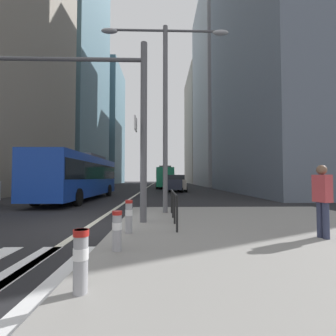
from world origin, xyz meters
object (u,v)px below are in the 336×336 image
at_px(street_lamp_post, 165,92).
at_px(bollard_right, 129,215).
at_px(city_bus_blue_oncoming, 80,175).
at_px(city_bus_red_distant, 165,177).
at_px(city_bus_red_receding, 165,176).
at_px(car_receding_near, 172,183).
at_px(car_oncoming_mid, 105,182).
at_px(traffic_signal_gantry, 74,101).
at_px(pedestrian_waiting, 322,197).
at_px(bollard_left, 117,228).
at_px(car_receding_far, 178,183).
at_px(bollard_front, 81,258).

height_order(street_lamp_post, bollard_right, street_lamp_post).
distance_m(city_bus_blue_oncoming, city_bus_red_distant, 43.04).
height_order(city_bus_red_receding, bollard_right, city_bus_red_receding).
relative_size(city_bus_red_receding, car_receding_near, 2.36).
xyz_separation_m(car_oncoming_mid, car_receding_near, (9.80, -9.03, 0.00)).
xyz_separation_m(traffic_signal_gantry, pedestrian_waiting, (6.80, -2.22, -3.01)).
bearing_deg(city_bus_red_distant, traffic_signal_gantry, -94.08).
distance_m(car_oncoming_mid, street_lamp_post, 28.61).
xyz_separation_m(car_receding_near, bollard_right, (-2.11, -21.66, -0.36)).
relative_size(street_lamp_post, bollard_left, 10.15).
relative_size(city_bus_red_receding, car_receding_far, 2.53).
distance_m(traffic_signal_gantry, bollard_left, 5.14).
distance_m(city_bus_red_receding, city_bus_red_distant, 21.34).
bearing_deg(bollard_left, city_bus_red_distant, 88.24).
bearing_deg(bollard_left, bollard_front, -94.28).
bearing_deg(car_receding_near, street_lamp_post, -93.48).
relative_size(city_bus_red_receding, bollard_left, 13.79).
xyz_separation_m(car_receding_near, bollard_left, (-2.14, -23.21, -0.40)).
relative_size(city_bus_blue_oncoming, car_oncoming_mid, 2.72).
distance_m(car_oncoming_mid, traffic_signal_gantry, 29.85).
bearing_deg(car_oncoming_mid, street_lamp_post, -72.07).
bearing_deg(car_receding_near, car_receding_far, 31.01).
distance_m(car_receding_near, bollard_left, 23.31).
bearing_deg(traffic_signal_gantry, city_bus_blue_oncoming, 106.91).
bearing_deg(car_receding_near, city_bus_red_receding, 93.55).
xyz_separation_m(city_bus_red_distant, traffic_signal_gantry, (-3.72, -52.27, 2.31)).
distance_m(bollard_left, pedestrian_waiting, 4.89).
xyz_separation_m(street_lamp_post, bollard_left, (-1.05, -5.33, -4.69)).
distance_m(bollard_front, pedestrian_waiting, 5.62).
bearing_deg(car_oncoming_mid, city_bus_red_distant, 67.96).
xyz_separation_m(car_receding_near, car_receding_far, (0.66, 0.40, -0.00)).
distance_m(city_bus_blue_oncoming, pedestrian_waiting, 15.46).
xyz_separation_m(car_receding_far, bollard_left, (-2.80, -23.61, -0.40)).
bearing_deg(city_bus_blue_oncoming, bollard_left, -68.80).
xyz_separation_m(car_receding_near, pedestrian_waiting, (2.65, -22.32, 0.14)).
height_order(city_bus_red_distant, bollard_right, city_bus_red_distant).
distance_m(car_oncoming_mid, car_receding_near, 13.33).
bearing_deg(pedestrian_waiting, city_bus_red_distant, 93.24).
height_order(city_bus_blue_oncoming, city_bus_red_receding, same).
bearing_deg(bollard_left, car_oncoming_mid, 103.37).
height_order(street_lamp_post, bollard_left, street_lamp_post).
bearing_deg(car_receding_far, city_bus_red_distant, 91.97).
xyz_separation_m(city_bus_red_distant, bollard_left, (-1.70, -55.37, -1.25)).
height_order(city_bus_blue_oncoming, city_bus_red_distant, same).
relative_size(city_bus_red_receding, street_lamp_post, 1.36).
height_order(city_bus_red_receding, pedestrian_waiting, city_bus_red_receding).
xyz_separation_m(city_bus_red_receding, bollard_right, (-1.43, -32.49, -1.21)).
relative_size(car_receding_near, bollard_front, 5.83).
height_order(bollard_right, pedestrian_waiting, pedestrian_waiting).
relative_size(bollard_right, pedestrian_waiting, 0.49).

